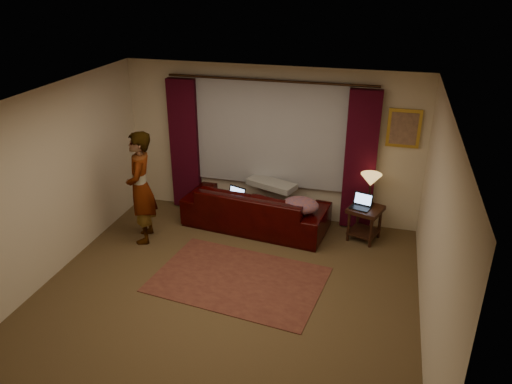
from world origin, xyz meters
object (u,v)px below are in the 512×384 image
Objects in this scene: sofa at (256,201)px; tiffany_lamp at (370,189)px; end_table at (364,223)px; person at (141,188)px; laptop_table at (361,202)px; laptop_sofa at (233,196)px.

tiffany_lamp is (1.81, 0.17, 0.34)m from sofa.
person is (-3.38, -0.91, 0.62)m from end_table.
laptop_table is (-0.12, -0.17, -0.15)m from tiffany_lamp.
laptop_sofa is 2.19m from tiffany_lamp.
person is at bearing -130.59° from laptop_sofa.
sofa is 0.40m from laptop_sofa.
laptop_sofa is at bearing 101.09° from person.
person reaches higher than tiffany_lamp.
laptop_sofa is 2.15m from end_table.
laptop_sofa is 1.47m from person.
sofa is at bearing 44.77° from laptop_sofa.
sofa reaches higher than end_table.
end_table is at bearing -103.12° from tiffany_lamp.
tiffany_lamp reaches higher than end_table.
end_table is 0.31× the size of person.
sofa is 7.22× the size of laptop_table.
end_table is 0.56m from tiffany_lamp.
sofa is at bearing -163.86° from laptop_table.
person reaches higher than laptop_table.
sofa is 1.87m from person.
sofa is 1.79m from end_table.
person is (-1.60, -0.86, 0.42)m from sofa.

